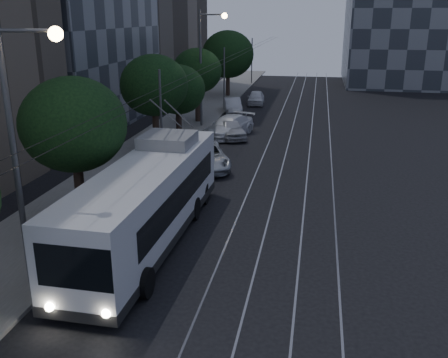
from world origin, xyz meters
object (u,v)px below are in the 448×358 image
trolleybus (148,201)px  car_white_a (231,128)px  streetlamp_near (23,134)px  pickup_silver (205,156)px  streetlamp_far (205,58)px  car_white_c (233,106)px  car_white_d (256,98)px  car_white_b (229,126)px

trolleybus → car_white_a: size_ratio=3.02×
trolleybus → streetlamp_near: 6.08m
pickup_silver → streetlamp_far: 12.55m
car_white_c → streetlamp_far: size_ratio=0.46×
pickup_silver → car_white_d: 23.09m
car_white_d → car_white_a: bearing=-93.9°
car_white_c → streetlamp_near: size_ratio=0.48×
pickup_silver → car_white_d: pickup_silver is taller
pickup_silver → car_white_a: (0.21, 7.95, -0.02)m
car_white_c → pickup_silver: bearing=-100.7°
car_white_d → streetlamp_far: 13.07m
car_white_b → streetlamp_far: 6.14m
car_white_d → streetlamp_near: size_ratio=0.46×
car_white_a → car_white_c: 10.12m
car_white_a → streetlamp_far: (-2.65, 3.35, 4.92)m
pickup_silver → car_white_b: car_white_b is taller
trolleybus → car_white_c: bearing=94.0°
car_white_a → pickup_silver: bearing=-115.0°
car_white_d → streetlamp_far: size_ratio=0.44×
car_white_b → streetlamp_near: streetlamp_near is taller
trolleybus → streetlamp_near: streetlamp_near is taller
car_white_d → streetlamp_far: streetlamp_far is taller
pickup_silver → car_white_a: 7.95m
car_white_b → car_white_c: (-1.31, 9.50, -0.07)m
car_white_d → car_white_c: bearing=-111.0°
car_white_c → streetlamp_near: 33.08m
car_white_b → streetlamp_near: size_ratio=0.60×
car_white_a → streetlamp_far: 6.51m
car_white_b → car_white_c: size_ratio=1.24×
car_white_a → car_white_d: 15.14m
pickup_silver → streetlamp_near: streetlamp_near is taller
pickup_silver → car_white_c: bearing=72.2°
car_white_a → car_white_d: car_white_a is taller
car_white_c → car_white_a: bearing=-96.1°
pickup_silver → car_white_b: bearing=68.1°
trolleybus → streetlamp_far: (-2.50, 21.88, 3.87)m
pickup_silver → trolleybus: bearing=-111.8°
pickup_silver → car_white_c: (-1.34, 17.95, -0.05)m
car_white_c → car_white_d: size_ratio=1.05×
pickup_silver → streetlamp_near: 15.68m
car_white_a → car_white_b: car_white_b is taller
trolleybus → car_white_c: (-1.40, 28.54, -1.08)m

